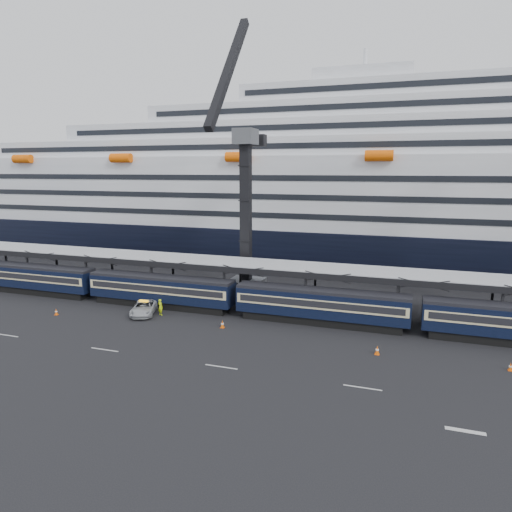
# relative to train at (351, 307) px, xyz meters

# --- Properties ---
(ground) EXTENTS (260.00, 260.00, 0.00)m
(ground) POSITION_rel_train_xyz_m (4.65, -10.00, -2.20)
(ground) COLOR black
(ground) RESTS_ON ground
(lane_markings) EXTENTS (111.00, 4.27, 0.02)m
(lane_markings) POSITION_rel_train_xyz_m (12.80, -15.23, -2.19)
(lane_markings) COLOR beige
(lane_markings) RESTS_ON ground
(train) EXTENTS (133.05, 3.00, 4.05)m
(train) POSITION_rel_train_xyz_m (0.00, 0.00, 0.00)
(train) COLOR black
(train) RESTS_ON ground
(canopy) EXTENTS (130.00, 6.25, 5.53)m
(canopy) POSITION_rel_train_xyz_m (4.65, 4.00, 3.05)
(canopy) COLOR #9FA1A7
(canopy) RESTS_ON ground
(cruise_ship) EXTENTS (214.09, 28.84, 34.00)m
(cruise_ship) POSITION_rel_train_xyz_m (3.57, 35.99, 10.14)
(cruise_ship) COLOR black
(cruise_ship) RESTS_ON ground
(crane_dark_near) EXTENTS (4.50, 17.75, 35.08)m
(crane_dark_near) POSITION_rel_train_xyz_m (-15.35, 8.59, 9.73)
(crane_dark_near) COLOR #4A4D51
(crane_dark_near) RESTS_ON ground
(pickup_truck) EXTENTS (4.27, 6.04, 1.53)m
(pickup_truck) POSITION_rel_train_xyz_m (-23.73, -3.34, -1.44)
(pickup_truck) COLOR #A9ACB0
(pickup_truck) RESTS_ON ground
(worker) EXTENTS (0.83, 0.71, 1.93)m
(worker) POSITION_rel_train_xyz_m (-21.72, -3.01, -1.24)
(worker) COLOR #D7FF0D
(worker) RESTS_ON ground
(traffic_cone_b) EXTENTS (0.39, 0.39, 0.78)m
(traffic_cone_b) POSITION_rel_train_xyz_m (-33.36, -6.92, -1.82)
(traffic_cone_b) COLOR #FF5F08
(traffic_cone_b) RESTS_ON ground
(traffic_cone_c) EXTENTS (0.43, 0.43, 0.87)m
(traffic_cone_c) POSITION_rel_train_xyz_m (-13.12, -4.77, -1.77)
(traffic_cone_c) COLOR #FF5F08
(traffic_cone_c) RESTS_ON ground
(traffic_cone_d) EXTENTS (0.43, 0.43, 0.86)m
(traffic_cone_d) POSITION_rel_train_xyz_m (3.26, -6.88, -1.77)
(traffic_cone_d) COLOR #FF5F08
(traffic_cone_d) RESTS_ON ground
(traffic_cone_e) EXTENTS (0.36, 0.36, 0.71)m
(traffic_cone_e) POSITION_rel_train_xyz_m (14.25, -6.83, -1.85)
(traffic_cone_e) COLOR #FF5F08
(traffic_cone_e) RESTS_ON ground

